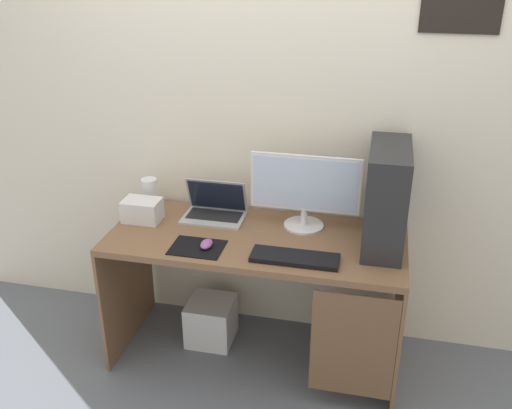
# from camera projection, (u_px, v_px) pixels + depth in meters

# --- Properties ---
(ground_plane) EXTENTS (8.00, 8.00, 0.00)m
(ground_plane) POSITION_uv_depth(u_px,v_px,m) (256.00, 353.00, 3.23)
(ground_plane) COLOR slate
(wall_back) EXTENTS (4.00, 0.05, 2.60)m
(wall_back) POSITION_uv_depth(u_px,v_px,m) (272.00, 113.00, 3.01)
(wall_back) COLOR beige
(wall_back) RESTS_ON ground_plane
(desk) EXTENTS (1.52, 0.65, 0.75)m
(desk) POSITION_uv_depth(u_px,v_px,m) (259.00, 263.00, 2.96)
(desk) COLOR brown
(desk) RESTS_ON ground_plane
(pc_tower) EXTENTS (0.19, 0.47, 0.51)m
(pc_tower) POSITION_uv_depth(u_px,v_px,m) (386.00, 197.00, 2.74)
(pc_tower) COLOR #232326
(pc_tower) RESTS_ON desk
(monitor) EXTENTS (0.57, 0.21, 0.40)m
(monitor) POSITION_uv_depth(u_px,v_px,m) (305.00, 190.00, 2.92)
(monitor) COLOR silver
(monitor) RESTS_ON desk
(laptop) EXTENTS (0.33, 0.22, 0.21)m
(laptop) POSITION_uv_depth(u_px,v_px,m) (215.00, 210.00, 3.11)
(laptop) COLOR #9EA3A8
(laptop) RESTS_ON desk
(speaker) EXTENTS (0.09, 0.09, 0.17)m
(speaker) POSITION_uv_depth(u_px,v_px,m) (150.00, 193.00, 3.19)
(speaker) COLOR silver
(speaker) RESTS_ON desk
(projector) EXTENTS (0.20, 0.14, 0.12)m
(projector) POSITION_uv_depth(u_px,v_px,m) (142.00, 210.00, 3.06)
(projector) COLOR silver
(projector) RESTS_ON desk
(keyboard) EXTENTS (0.42, 0.14, 0.02)m
(keyboard) POSITION_uv_depth(u_px,v_px,m) (295.00, 258.00, 2.69)
(keyboard) COLOR black
(keyboard) RESTS_ON desk
(mousepad) EXTENTS (0.26, 0.20, 0.00)m
(mousepad) POSITION_uv_depth(u_px,v_px,m) (197.00, 247.00, 2.80)
(mousepad) COLOR black
(mousepad) RESTS_ON desk
(mouse_left) EXTENTS (0.06, 0.10, 0.03)m
(mouse_left) POSITION_uv_depth(u_px,v_px,m) (206.00, 244.00, 2.80)
(mouse_left) COLOR #8C4C99
(mouse_left) RESTS_ON mousepad
(subwoofer) EXTENTS (0.26, 0.26, 0.26)m
(subwoofer) POSITION_uv_depth(u_px,v_px,m) (211.00, 321.00, 3.30)
(subwoofer) COLOR silver
(subwoofer) RESTS_ON ground_plane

